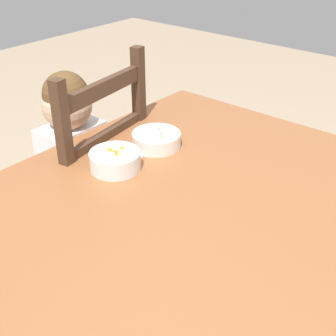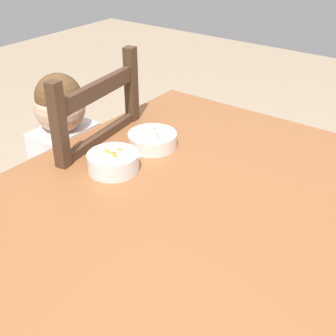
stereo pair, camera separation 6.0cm
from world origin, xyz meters
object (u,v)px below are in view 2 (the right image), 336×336
object	(u,v)px
dining_chair	(78,199)
child_figure	(72,163)
dining_table	(177,231)
bowl_of_peas	(152,140)
bowl_of_carrots	(113,161)
spoon	(134,166)

from	to	relation	value
dining_chair	child_figure	distance (m)	0.16
dining_chair	child_figure	xyz separation A→B (m)	(-0.01, -0.00, 0.16)
dining_table	child_figure	world-z (taller)	child_figure
child_figure	bowl_of_peas	bearing A→B (deg)	-72.63
dining_chair	bowl_of_carrots	world-z (taller)	dining_chair
dining_table	bowl_of_carrots	distance (m)	0.28
dining_chair	spoon	distance (m)	0.44
bowl_of_carrots	spoon	distance (m)	0.06
spoon	bowl_of_peas	bearing A→B (deg)	14.94
bowl_of_peas	bowl_of_carrots	xyz separation A→B (m)	(-0.18, 0.00, 0.00)
dining_table	dining_chair	world-z (taller)	dining_chair
bowl_of_peas	bowl_of_carrots	size ratio (longest dim) A/B	1.04
dining_table	bowl_of_carrots	world-z (taller)	bowl_of_carrots
dining_table	child_figure	distance (m)	0.55
dining_table	bowl_of_peas	bearing A→B (deg)	50.21
dining_table	dining_chair	xyz separation A→B (m)	(0.12, 0.54, -0.18)
child_figure	bowl_of_peas	distance (m)	0.34
dining_table	spoon	xyz separation A→B (m)	(0.07, 0.21, 0.10)
dining_chair	bowl_of_carrots	xyz separation A→B (m)	(-0.10, -0.29, 0.31)
dining_chair	bowl_of_peas	bearing A→B (deg)	-74.08
dining_table	bowl_of_peas	xyz separation A→B (m)	(0.20, 0.24, 0.12)
dining_table	dining_chair	bearing A→B (deg)	77.46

